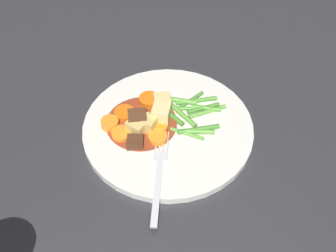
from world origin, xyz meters
The scene contains 28 objects.
ground_plane centered at (0.00, 0.00, 0.00)m, with size 3.00×3.00×0.00m, color #2D2D33.
dinner_plate centered at (0.00, 0.00, 0.01)m, with size 0.29×0.29×0.01m, color white.
stew_sauce centered at (0.04, -0.01, 0.01)m, with size 0.12×0.12×0.00m, color #93381E.
carrot_slice_0 centered at (0.09, -0.02, 0.02)m, with size 0.03×0.03×0.01m, color orange.
carrot_slice_1 centered at (0.07, -0.04, 0.02)m, with size 0.03×0.03×0.01m, color orange.
carrot_slice_2 centered at (0.02, -0.06, 0.02)m, with size 0.04×0.04×0.01m, color orange.
carrot_slice_3 centered at (0.08, 0.01, 0.02)m, with size 0.03×0.03×0.01m, color orange.
carrot_slice_4 centered at (0.02, 0.01, 0.02)m, with size 0.03×0.03×0.01m, color orange.
carrot_slice_5 centered at (0.02, 0.03, 0.02)m, with size 0.03×0.03×0.01m, color orange.
potato_chunk_0 centered at (0.00, -0.05, 0.02)m, with size 0.03×0.03×0.02m, color #E5CC7A.
potato_chunk_1 centered at (0.03, 0.00, 0.03)m, with size 0.03×0.02×0.02m, color #DBBC6B.
potato_chunk_2 centered at (0.05, 0.00, 0.02)m, with size 0.03×0.03×0.02m, color #DBBC6B.
potato_chunk_3 centered at (0.01, -0.02, 0.03)m, with size 0.03×0.03×0.03m, color #EAD68C.
meat_chunk_0 centered at (0.05, -0.01, 0.03)m, with size 0.03×0.03×0.03m, color #56331E.
meat_chunk_1 centered at (0.06, 0.03, 0.02)m, with size 0.03×0.02×0.02m, color #4C2B19.
green_bean_0 centered at (-0.04, 0.03, 0.02)m, with size 0.01×0.01×0.06m, color #66AD42.
green_bean_1 centered at (-0.01, -0.02, 0.02)m, with size 0.01×0.01×0.05m, color #4C8E33.
green_bean_2 centered at (-0.05, 0.02, 0.02)m, with size 0.01×0.01×0.07m, color #4C8E33.
green_bean_3 centered at (-0.07, -0.01, 0.02)m, with size 0.01×0.01×0.07m, color #66AD42.
green_bean_4 centered at (-0.05, -0.05, 0.02)m, with size 0.01×0.01×0.06m, color #4C8E33.
green_bean_5 centered at (-0.03, -0.05, 0.02)m, with size 0.01×0.01×0.06m, color #66AD42.
green_bean_6 centered at (-0.04, -0.03, 0.02)m, with size 0.01×0.01×0.05m, color #599E38.
green_bean_7 centered at (-0.03, 0.03, 0.02)m, with size 0.01×0.01×0.06m, color #66AD42.
green_bean_8 centered at (-0.03, -0.02, 0.02)m, with size 0.01×0.01×0.08m, color #66AD42.
green_bean_9 centered at (-0.06, -0.04, 0.02)m, with size 0.01×0.01×0.07m, color #599E38.
green_bean_10 centered at (-0.07, -0.02, 0.02)m, with size 0.01×0.01×0.06m, color #4C8E33.
green_bean_11 centered at (-0.07, -0.02, 0.02)m, with size 0.01×0.01×0.05m, color #599E38.
fork centered at (0.03, 0.09, 0.01)m, with size 0.06×0.17×0.00m.
Camera 1 is at (0.10, 0.47, 0.56)m, focal length 46.38 mm.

